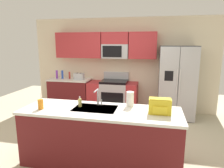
# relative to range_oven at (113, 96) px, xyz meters

# --- Properties ---
(ground_plane) EXTENTS (9.00, 9.00, 0.00)m
(ground_plane) POSITION_rel_range_oven_xyz_m (0.19, -1.80, -0.44)
(ground_plane) COLOR beige
(ground_plane) RESTS_ON ground
(kitchen_wall_unit) EXTENTS (5.20, 0.43, 2.60)m
(kitchen_wall_unit) POSITION_rel_range_oven_xyz_m (0.05, 0.28, 1.03)
(kitchen_wall_unit) COLOR beige
(kitchen_wall_unit) RESTS_ON ground
(back_counter) EXTENTS (1.18, 0.63, 0.90)m
(back_counter) POSITION_rel_range_oven_xyz_m (-1.28, -0.00, 0.01)
(back_counter) COLOR maroon
(back_counter) RESTS_ON ground
(range_oven) EXTENTS (1.36, 0.61, 1.10)m
(range_oven) POSITION_rel_range_oven_xyz_m (0.00, 0.00, 0.00)
(range_oven) COLOR #B7BABF
(range_oven) RESTS_ON ground
(refrigerator) EXTENTS (0.90, 0.76, 1.85)m
(refrigerator) POSITION_rel_range_oven_xyz_m (1.68, -0.07, 0.48)
(refrigerator) COLOR #4C4F54
(refrigerator) RESTS_ON ground
(island_counter) EXTENTS (2.49, 0.82, 0.90)m
(island_counter) POSITION_rel_range_oven_xyz_m (0.32, -2.47, 0.01)
(island_counter) COLOR maroon
(island_counter) RESTS_ON ground
(toaster) EXTENTS (0.28, 0.16, 0.18)m
(toaster) POSITION_rel_range_oven_xyz_m (-0.97, -0.05, 0.55)
(toaster) COLOR #B7BABF
(toaster) RESTS_ON back_counter
(pepper_mill) EXTENTS (0.05, 0.05, 0.20)m
(pepper_mill) POSITION_rel_range_oven_xyz_m (-1.28, -0.00, 0.56)
(pepper_mill) COLOR #B2332D
(pepper_mill) RESTS_ON back_counter
(bottle_blue) EXTENTS (0.06, 0.06, 0.24)m
(bottle_blue) POSITION_rel_range_oven_xyz_m (-1.49, -0.02, 0.58)
(bottle_blue) COLOR blue
(bottle_blue) RESTS_ON back_counter
(bottle_purple) EXTENTS (0.06, 0.06, 0.24)m
(bottle_purple) POSITION_rel_range_oven_xyz_m (-1.66, -0.03, 0.58)
(bottle_purple) COLOR purple
(bottle_purple) RESTS_ON back_counter
(sink_faucet) EXTENTS (0.08, 0.21, 0.28)m
(sink_faucet) POSITION_rel_range_oven_xyz_m (0.22, -2.28, 0.62)
(sink_faucet) COLOR #B7BABF
(sink_faucet) RESTS_ON island_counter
(drink_cup_orange) EXTENTS (0.08, 0.08, 0.27)m
(drink_cup_orange) POSITION_rel_range_oven_xyz_m (-0.60, -2.64, 0.54)
(drink_cup_orange) COLOR orange
(drink_cup_orange) RESTS_ON island_counter
(soap_dispenser) EXTENTS (0.06, 0.06, 0.17)m
(soap_dispenser) POSITION_rel_range_oven_xyz_m (-0.05, -2.39, 0.53)
(soap_dispenser) COLOR #D8CC66
(soap_dispenser) RESTS_ON island_counter
(paper_towel_roll) EXTENTS (0.12, 0.12, 0.24)m
(paper_towel_roll) POSITION_rel_range_oven_xyz_m (0.75, -2.19, 0.58)
(paper_towel_roll) COLOR white
(paper_towel_roll) RESTS_ON island_counter
(backpack) EXTENTS (0.32, 0.22, 0.23)m
(backpack) POSITION_rel_range_oven_xyz_m (1.22, -2.45, 0.57)
(backpack) COLOR yellow
(backpack) RESTS_ON island_counter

